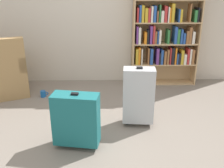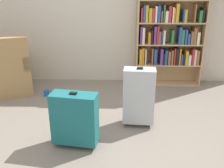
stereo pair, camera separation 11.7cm
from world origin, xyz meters
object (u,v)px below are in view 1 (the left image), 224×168
(bookshelf, at_px, (167,19))
(suitcase_silver, at_px, (138,96))
(armchair, at_px, (1,75))
(mug, at_px, (43,94))
(suitcase_teal, at_px, (76,119))

(bookshelf, xyz_separation_m, suitcase_silver, (-0.58, -1.39, -0.70))
(bookshelf, xyz_separation_m, armchair, (-2.54, -0.43, -0.76))
(bookshelf, xyz_separation_m, mug, (-1.91, -0.55, -1.03))
(bookshelf, bearing_deg, mug, -163.83)
(bookshelf, bearing_deg, suitcase_teal, -124.60)
(bookshelf, height_order, armchair, bookshelf)
(mug, xyz_separation_m, suitcase_silver, (1.32, -0.84, 0.33))
(armchair, bearing_deg, mug, -10.81)
(mug, xyz_separation_m, suitcase_teal, (0.64, -1.28, 0.27))
(bookshelf, relative_size, mug, 16.89)
(bookshelf, distance_m, suitcase_teal, 2.35)
(suitcase_teal, height_order, suitcase_silver, suitcase_silver)
(bookshelf, bearing_deg, suitcase_silver, -112.77)
(mug, bearing_deg, suitcase_teal, -63.26)
(suitcase_teal, bearing_deg, armchair, 132.31)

